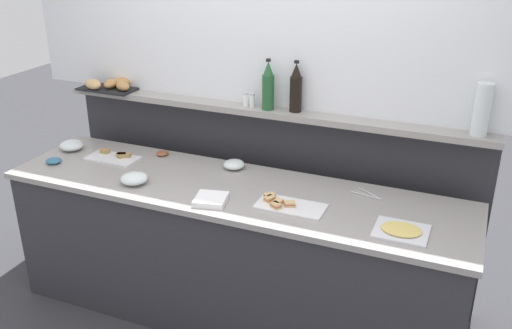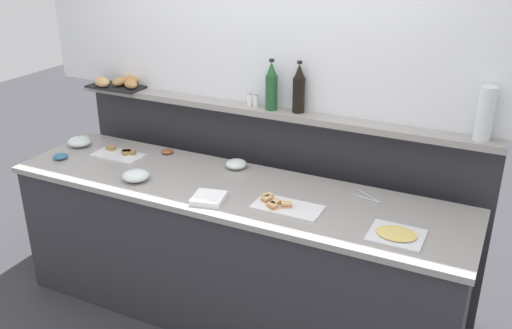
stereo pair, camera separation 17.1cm
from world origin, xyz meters
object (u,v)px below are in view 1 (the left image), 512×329
object	(u,v)px
wine_bottle_green	(268,87)
glass_bowl_large	(234,165)
glass_bowl_medium	(134,179)
bread_basket	(112,85)
serving_tongs	(368,195)
cold_cuts_platter	(401,230)
pepper_shaker	(252,100)
napkin_stack	(211,199)
sandwich_platter_rear	(287,205)
condiment_bowl_cream	(54,161)
salt_shaker	(246,99)
condiment_bowl_red	(162,153)
wine_bottle_dark	(296,89)
glass_bowl_small	(72,146)
water_carafe	(482,110)
sandwich_platter_side	(114,157)

from	to	relation	value
wine_bottle_green	glass_bowl_large	bearing A→B (deg)	-127.45
glass_bowl_medium	bread_basket	size ratio (longest dim) A/B	0.39
serving_tongs	wine_bottle_green	world-z (taller)	wine_bottle_green
bread_basket	cold_cuts_platter	bearing A→B (deg)	-15.53
glass_bowl_medium	bread_basket	world-z (taller)	bread_basket
wine_bottle_green	pepper_shaker	bearing A→B (deg)	175.07
napkin_stack	pepper_shaker	bearing A→B (deg)	93.37
sandwich_platter_rear	condiment_bowl_cream	bearing A→B (deg)	-179.59
pepper_shaker	bread_basket	bearing A→B (deg)	-179.28
salt_shaker	sandwich_platter_rear	bearing A→B (deg)	-49.22
wine_bottle_green	pepper_shaker	distance (m)	0.15
sandwich_platter_rear	napkin_stack	size ratio (longest dim) A/B	2.20
cold_cuts_platter	glass_bowl_large	distance (m)	1.17
condiment_bowl_red	wine_bottle_dark	size ratio (longest dim) A/B	0.25
glass_bowl_medium	napkin_stack	xyz separation A→B (m)	(0.53, -0.04, -0.01)
napkin_stack	glass_bowl_small	bearing A→B (deg)	164.76
wine_bottle_green	water_carafe	world-z (taller)	wine_bottle_green
napkin_stack	water_carafe	xyz separation A→B (m)	(1.30, 0.68, 0.48)
salt_shaker	glass_bowl_large	bearing A→B (deg)	-88.43
pepper_shaker	water_carafe	bearing A→B (deg)	0.00
napkin_stack	water_carafe	distance (m)	1.54
cold_cuts_platter	wine_bottle_dark	xyz separation A→B (m)	(-0.78, 0.62, 0.48)
wine_bottle_dark	salt_shaker	xyz separation A→B (m)	(-0.33, -0.01, -0.10)
pepper_shaker	serving_tongs	bearing A→B (deg)	-17.35
glass_bowl_small	wine_bottle_dark	world-z (taller)	wine_bottle_dark
condiment_bowl_cream	water_carafe	xyz separation A→B (m)	(2.48, 0.57, 0.48)
glass_bowl_small	pepper_shaker	distance (m)	1.29
glass_bowl_large	serving_tongs	xyz separation A→B (m)	(0.86, -0.05, -0.02)
wine_bottle_dark	salt_shaker	world-z (taller)	wine_bottle_dark
wine_bottle_green	serving_tongs	bearing A→B (deg)	-19.16
glass_bowl_small	wine_bottle_green	world-z (taller)	wine_bottle_green
glass_bowl_small	wine_bottle_dark	size ratio (longest dim) A/B	0.51
sandwich_platter_side	glass_bowl_medium	distance (m)	0.44
condiment_bowl_red	bread_basket	xyz separation A→B (m)	(-0.49, 0.18, 0.37)
condiment_bowl_cream	napkin_stack	size ratio (longest dim) A/B	0.57
condiment_bowl_red	water_carafe	size ratio (longest dim) A/B	0.28
glass_bowl_medium	glass_bowl_small	size ratio (longest dim) A/B	1.00
glass_bowl_large	pepper_shaker	xyz separation A→B (m)	(0.04, 0.20, 0.37)
pepper_shaker	water_carafe	distance (m)	1.35
sandwich_platter_rear	glass_bowl_large	bearing A→B (deg)	143.21
wine_bottle_dark	pepper_shaker	bearing A→B (deg)	-177.00
glass_bowl_small	condiment_bowl_red	xyz separation A→B (m)	(0.62, 0.15, -0.02)
glass_bowl_large	serving_tongs	bearing A→B (deg)	-3.52
salt_shaker	bread_basket	world-z (taller)	salt_shaker
glass_bowl_large	pepper_shaker	size ratio (longest dim) A/B	1.56
sandwich_platter_rear	pepper_shaker	world-z (taller)	pepper_shaker
serving_tongs	bread_basket	distance (m)	1.93
glass_bowl_large	salt_shaker	xyz separation A→B (m)	(-0.01, 0.20, 0.37)
glass_bowl_large	wine_bottle_green	distance (m)	0.53
condiment_bowl_cream	serving_tongs	bearing A→B (deg)	9.19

